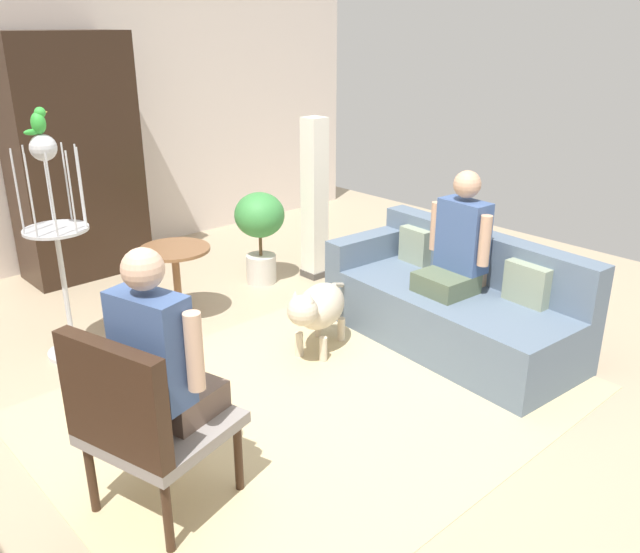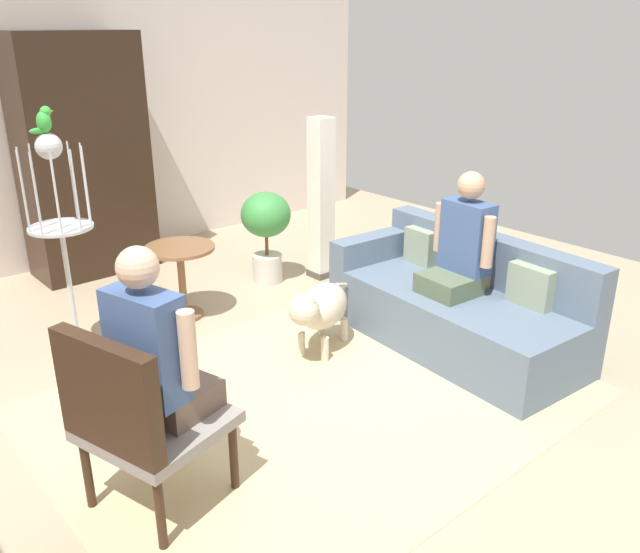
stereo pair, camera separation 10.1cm
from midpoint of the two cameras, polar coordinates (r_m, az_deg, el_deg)
The scene contains 14 objects.
ground_plane at distance 4.40m, azimuth -0.39°, elevation -9.13°, with size 7.95×7.95×0.00m, color tan.
back_wall at distance 6.78m, azimuth -19.80°, elevation 12.38°, with size 6.90×0.12×2.64m, color silver.
area_rug at distance 4.19m, azimuth 0.23°, elevation -10.76°, with size 3.18×2.47×0.01m, color #C6B284.
couch at distance 4.91m, azimuth 12.33°, elevation -2.43°, with size 0.98×1.95×0.79m.
armchair at distance 3.16m, azimuth -14.98°, elevation -11.46°, with size 0.73×0.73×0.98m.
person_on_couch at distance 4.70m, azimuth 12.83°, elevation 2.70°, with size 0.44×0.52×0.85m.
person_on_armchair at distance 3.12m, azimuth -13.34°, elevation -6.40°, with size 0.49×0.52×0.88m.
round_end_table at distance 5.26m, azimuth -11.45°, elevation 0.65°, with size 0.55×0.55×0.59m.
dog at distance 4.63m, azimuth 0.66°, elevation -2.73°, with size 0.78×0.48×0.56m.
bird_cage_stand at distance 4.77m, azimuth -20.91°, elevation 3.07°, with size 0.43×0.43×1.56m.
parrot at distance 4.60m, azimuth -22.29°, elevation 12.44°, with size 0.17×0.10×0.17m.
potted_plant at distance 5.86m, azimuth -4.21°, elevation 4.48°, with size 0.44×0.44×0.83m.
column_lamp at distance 5.93m, azimuth 0.59°, elevation 6.62°, with size 0.20×0.20×1.46m.
armoire_cabinet at distance 6.38m, azimuth -19.47°, elevation 9.75°, with size 1.08×0.56×2.16m, color black.
Camera 2 is at (-2.43, -2.91, 2.23)m, focal length 36.80 mm.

